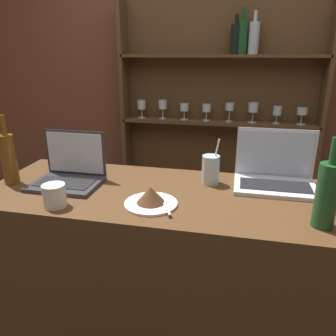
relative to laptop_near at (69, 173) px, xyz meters
name	(u,v)px	position (x,y,z in m)	size (l,w,h in m)	color
bar_counter	(172,286)	(0.48, -0.01, -0.53)	(1.63, 0.60, 0.97)	#4C3019
back_wall	(208,78)	(0.48, 1.31, 0.33)	(7.00, 0.06, 2.70)	brown
back_shelf	(218,127)	(0.58, 1.23, -0.03)	(1.47, 0.18, 1.89)	brown
laptop_near	(69,173)	(0.00, 0.00, 0.00)	(0.29, 0.22, 0.23)	#333338
laptop_far	(275,174)	(0.91, 0.17, 0.00)	(0.35, 0.24, 0.24)	silver
cake_plate	(151,198)	(0.42, -0.14, -0.02)	(0.21, 0.21, 0.08)	white
water_glass	(211,170)	(0.63, 0.13, 0.02)	(0.08, 0.08, 0.21)	silver
wine_bottle_amber	(9,158)	(-0.26, -0.06, 0.07)	(0.07, 0.07, 0.31)	brown
wine_bottle_green	(327,194)	(1.04, -0.18, 0.07)	(0.07, 0.07, 0.31)	#1E4C23
coffee_cup	(54,196)	(0.06, -0.23, -0.01)	(0.09, 0.09, 0.09)	silver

